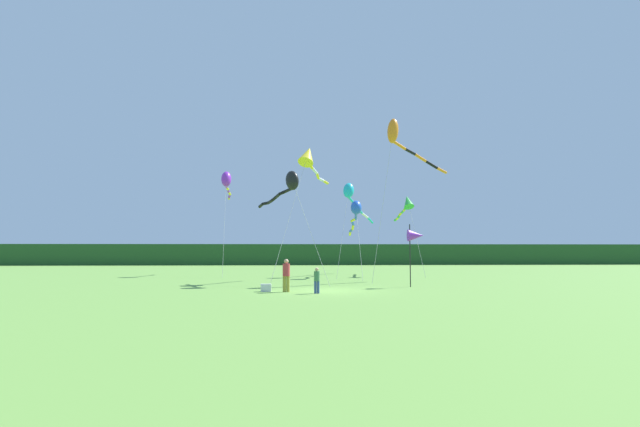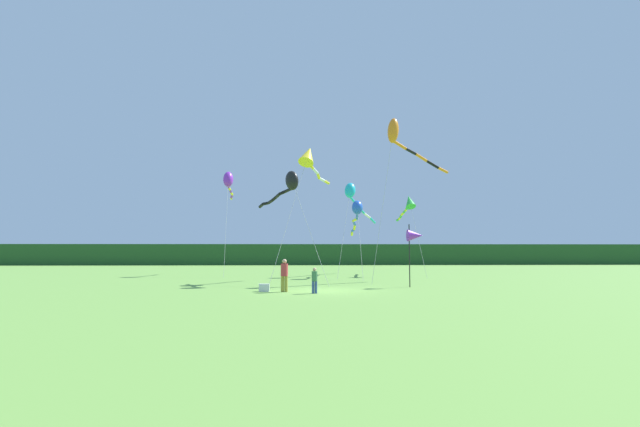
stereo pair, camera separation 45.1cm
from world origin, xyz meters
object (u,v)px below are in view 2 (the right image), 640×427
Objects in this scene: kite_blue at (357,212)px; kite_green at (408,204)px; person_child at (315,279)px; kite_yellow at (309,157)px; kite_purple at (228,181)px; cooler_box at (264,288)px; kite_black at (289,183)px; person_adult at (284,273)px; banner_flag_pole at (415,236)px; kite_orange at (399,137)px; kite_cyan at (353,195)px.

kite_green is (4.69, 2.23, 0.86)m from kite_blue.
person_child is at bearing -117.29° from kite_green.
kite_purple is (-6.91, 8.77, -0.44)m from kite_yellow.
cooler_box is 8.29m from kite_black.
kite_purple reaches higher than person_adult.
person_adult is at bearing -122.78° from kite_green.
kite_blue reaches higher than person_child.
person_child is at bearing -31.47° from person_adult.
person_child is 0.35× the size of banner_flag_pole.
kite_orange reaches higher than kite_blue.
kite_black is (-5.21, -7.61, 1.15)m from kite_blue.
banner_flag_pole is 0.35× the size of kite_cyan.
kite_blue is at bearing 68.26° from person_adult.
kite_orange reaches higher than person_adult.
person_adult is 3.13× the size of cooler_box.
kite_orange is 1.53× the size of kite_black.
kite_black reaches higher than cooler_box.
kite_blue is 5.26m from kite_green.
person_adult is at bearing -99.25° from kite_yellow.
kite_purple reaches higher than banner_flag_pole.
kite_cyan is at bearing 67.85° from cooler_box.
cooler_box is at bearing 167.74° from person_adult.
kite_yellow reaches higher than kite_green.
banner_flag_pole is at bearing -48.03° from kite_purple.
kite_green is (8.60, 6.96, -2.58)m from kite_yellow.
kite_blue reaches higher than cooler_box.
person_adult is 0.23× the size of kite_black.
kite_orange is 7.89m from kite_blue.
banner_flag_pole is at bearing -101.42° from kite_green.
person_child is at bearing -24.33° from cooler_box.
kite_yellow is (2.42, 8.32, 8.43)m from cooler_box.
kite_green is (8.48, 16.43, 5.35)m from person_child.
cooler_box is at bearing -140.36° from kite_orange.
person_adult is 0.20× the size of kite_green.
kite_orange is 1.15× the size of kite_yellow.
kite_orange is 6.38m from kite_yellow.
kite_cyan is 8.35m from kite_yellow.
kite_cyan is at bearing 71.44° from person_adult.
kite_purple is at bearing 107.68° from person_adult.
kite_blue is (3.79, 14.21, 4.49)m from person_child.
person_child is 20.93m from kite_purple.
person_adult reaches higher than cooler_box.
banner_flag_pole is 13.23m from kite_green.
cooler_box is 0.07× the size of kite_black.
kite_purple is (-10.79, 1.60, 1.39)m from kite_cyan.
kite_black is (-7.45, -1.65, -3.49)m from kite_orange.
kite_purple is 15.76m from kite_green.
kite_yellow reaches higher than person_child.
kite_cyan is 1.43× the size of kite_black.
kite_purple reaches higher than cooler_box.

